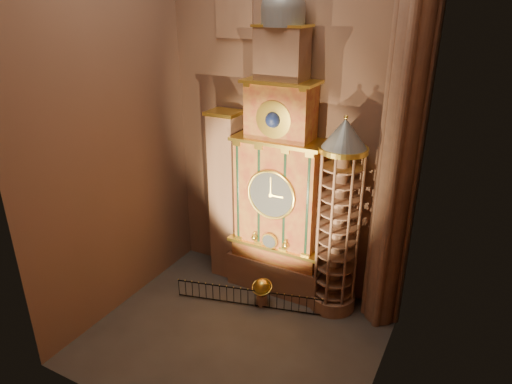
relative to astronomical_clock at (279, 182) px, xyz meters
The scene contains 10 objects.
floor 8.32m from the astronomical_clock, 90.00° to the right, with size 14.00×14.00×0.00m, color #383330.
wall_back 4.45m from the astronomical_clock, 90.00° to the left, with size 22.00×22.00×0.00m, color brown.
wall_left 9.61m from the astronomical_clock, 144.66° to the right, with size 22.00×22.00×0.00m, color brown.
wall_right 9.61m from the astronomical_clock, 35.34° to the right, with size 22.00×22.00×0.00m, color brown.
astronomical_clock is the anchor object (origin of this frame).
portrait_tower 3.73m from the astronomical_clock, behind, with size 1.80×1.60×10.20m.
stair_turret 3.78m from the astronomical_clock, ahead, with size 2.50×2.50×10.80m.
gothic_pier 7.48m from the astronomical_clock, ahead, with size 2.04×2.04×22.00m.
celestial_globe 6.04m from the astronomical_clock, 89.10° to the right, with size 1.24×1.18×1.66m.
iron_railing 6.64m from the astronomical_clock, 103.54° to the right, with size 7.90×2.12×1.04m.
Camera 1 is at (9.59, -15.87, 15.79)m, focal length 32.00 mm.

